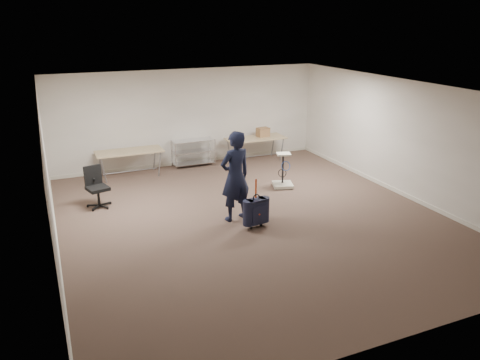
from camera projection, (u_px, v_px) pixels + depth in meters
name	position (u px, v px, depth m)	size (l,w,h in m)	color
ground	(252.00, 218.00, 10.23)	(9.00, 9.00, 0.00)	#4C382E
room_shell	(229.00, 195.00, 11.41)	(8.00, 9.00, 9.00)	beige
folding_table_left	(129.00, 153.00, 12.74)	(1.80, 0.75, 0.73)	tan
folding_table_right	(256.00, 139.00, 14.15)	(1.80, 0.75, 0.73)	tan
wire_shelf	(193.00, 151.00, 13.74)	(1.22, 0.47, 0.80)	silver
person	(235.00, 176.00, 9.88)	(0.72, 0.47, 1.97)	black
suitcase	(256.00, 211.00, 9.67)	(0.42, 0.27, 1.07)	black
office_chair	(98.00, 195.00, 10.79)	(0.58, 0.58, 0.96)	black
equipment_cart	(283.00, 178.00, 12.06)	(0.62, 0.62, 0.91)	beige
cardboard_box	(263.00, 132.00, 14.24)	(0.36, 0.27, 0.27)	#A0744A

